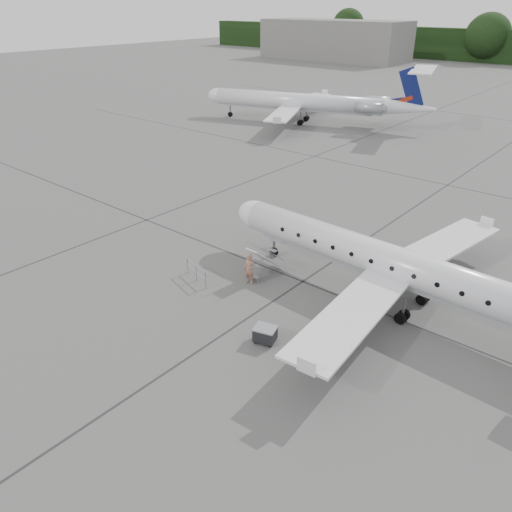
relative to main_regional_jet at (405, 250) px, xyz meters
The scene contains 8 objects.
ground 7.22m from the main_regional_jet, 83.79° to the right, with size 320.00×320.00×0.00m, color #5C5C5A.
terminal_building 124.67m from the main_regional_jet, 123.78° to the left, with size 40.00×14.00×10.00m, color slate.
main_regional_jet is the anchor object (origin of this frame).
airstair 8.11m from the main_regional_jet, 165.82° to the right, with size 0.85×2.48×2.07m, color silver, non-canonical shape.
passenger 8.62m from the main_regional_jet, 156.58° to the right, with size 0.68×0.44×1.86m, color #9C6855.
safety_railing 11.70m from the main_regional_jet, 153.64° to the right, with size 2.20×0.08×1.00m, color #919399, non-canonical shape.
baggage_cart 8.33m from the main_regional_jet, 115.82° to the right, with size 1.00×0.81×0.87m, color black, non-canonical shape.
bg_regional_left 45.21m from the main_regional_jet, 132.78° to the left, with size 28.87×20.79×7.57m, color silver, non-canonical shape.
Camera 1 is at (8.05, -15.82, 14.61)m, focal length 35.00 mm.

